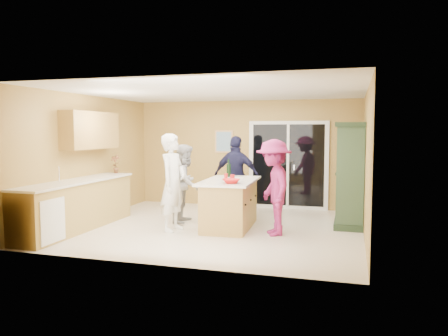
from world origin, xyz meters
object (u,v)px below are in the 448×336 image
(woman_grey, at_px, (186,183))
(green_hutch, at_px, (350,176))
(woman_navy, at_px, (236,176))
(kitchen_island, at_px, (230,205))
(woman_magenta, at_px, (274,187))
(woman_white, at_px, (173,183))

(woman_grey, bearing_deg, green_hutch, -84.54)
(woman_navy, bearing_deg, kitchen_island, 103.70)
(green_hutch, relative_size, woman_navy, 1.15)
(woman_navy, distance_m, woman_magenta, 1.88)
(kitchen_island, distance_m, green_hutch, 2.42)
(kitchen_island, relative_size, woman_white, 1.00)
(woman_magenta, bearing_deg, kitchen_island, -132.59)
(woman_white, height_order, woman_magenta, woman_white)
(kitchen_island, height_order, green_hutch, green_hutch)
(woman_white, relative_size, woman_grey, 1.14)
(woman_white, distance_m, woman_grey, 0.82)
(woman_white, distance_m, woman_navy, 1.89)
(kitchen_island, distance_m, woman_magenta, 1.06)
(kitchen_island, bearing_deg, woman_navy, 95.56)
(kitchen_island, relative_size, woman_magenta, 1.05)
(woman_grey, bearing_deg, kitchen_island, -108.49)
(green_hutch, distance_m, woman_navy, 2.43)
(green_hutch, height_order, woman_magenta, green_hutch)
(woman_grey, height_order, woman_magenta, woman_magenta)
(green_hutch, bearing_deg, woman_magenta, -139.26)
(kitchen_island, bearing_deg, woman_grey, 162.19)
(kitchen_island, height_order, woman_navy, woman_navy)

